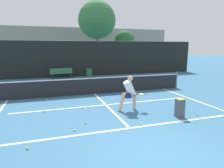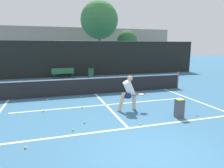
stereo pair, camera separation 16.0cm
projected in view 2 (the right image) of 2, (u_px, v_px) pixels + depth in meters
name	position (u px, v px, depth m)	size (l,w,h in m)	color
ground_plane	(154.00, 155.00, 4.99)	(100.00, 100.00, 0.00)	teal
court_baseline_near	(128.00, 128.00, 6.63)	(11.00, 0.10, 0.01)	white
court_service_line	(106.00, 105.00, 9.30)	(8.25, 0.10, 0.01)	white
court_center_mark	(107.00, 106.00, 9.06)	(0.10, 5.16, 0.01)	white
court_sideline_right	(191.00, 99.00, 10.36)	(0.10, 6.16, 0.01)	white
net	(95.00, 85.00, 11.38)	(11.09, 0.09, 1.07)	slate
fence_back	(78.00, 59.00, 17.94)	(24.00, 0.06, 3.20)	black
player_practicing	(129.00, 92.00, 8.41)	(1.21, 0.55, 1.49)	#DBAD84
tennis_ball_scattered_0	(73.00, 130.00, 6.43)	(0.07, 0.07, 0.07)	#D1E033
tennis_ball_scattered_1	(80.00, 97.00, 10.67)	(0.07, 0.07, 0.07)	#D1E033
tennis_ball_scattered_2	(147.00, 95.00, 11.12)	(0.07, 0.07, 0.07)	#D1E033
tennis_ball_scattered_3	(140.00, 124.00, 6.91)	(0.07, 0.07, 0.07)	#D1E033
tennis_ball_scattered_4	(137.00, 93.00, 11.61)	(0.07, 0.07, 0.07)	#D1E033
tennis_ball_scattered_5	(43.00, 111.00, 8.32)	(0.07, 0.07, 0.07)	#D1E033
tennis_ball_scattered_6	(25.00, 147.00, 5.30)	(0.07, 0.07, 0.07)	#D1E033
tennis_ball_scattered_7	(82.00, 108.00, 8.77)	(0.07, 0.07, 0.07)	#D1E033
tennis_ball_scattered_8	(48.00, 100.00, 10.05)	(0.07, 0.07, 0.07)	#D1E033
tennis_ball_scattered_10	(197.00, 115.00, 7.80)	(0.07, 0.07, 0.07)	#D1E033
tennis_ball_scattered_11	(85.00, 122.00, 7.05)	(0.07, 0.07, 0.07)	#D1E033
ball_hopper	(179.00, 108.00, 7.62)	(0.28, 0.28, 0.71)	#4C4C51
courtside_bench	(63.00, 73.00, 17.06)	(1.92, 0.56, 0.86)	#33724C
trash_bin	(91.00, 73.00, 17.38)	(0.52, 0.52, 0.87)	#28603D
parked_car	(77.00, 66.00, 21.63)	(1.83, 3.98, 1.36)	navy
tree_west	(99.00, 20.00, 25.45)	(4.79, 4.79, 8.43)	brown
tree_mid	(127.00, 41.00, 27.76)	(2.79, 2.79, 4.91)	brown
building_far	(65.00, 46.00, 32.16)	(36.00, 2.40, 5.64)	gray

